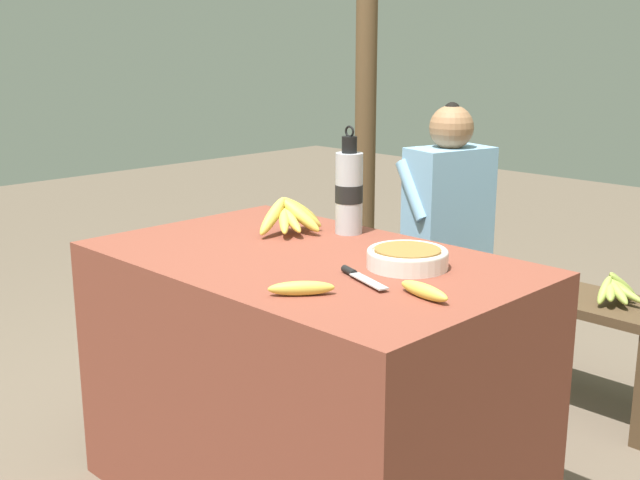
{
  "coord_description": "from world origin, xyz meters",
  "views": [
    {
      "loc": [
        1.59,
        -1.55,
        1.38
      ],
      "look_at": [
        0.0,
        0.05,
        0.82
      ],
      "focal_mm": 45.0,
      "sensor_mm": 36.0,
      "label": 1
    }
  ],
  "objects_px": {
    "seated_vendor": "(441,216)",
    "support_post_near": "(367,45)",
    "loose_banana_side": "(424,291)",
    "banana_bunch_green": "(616,289)",
    "banana_bunch_ripe": "(291,215)",
    "knife": "(357,275)",
    "water_bottle": "(349,191)",
    "wooden_bench": "(514,299)",
    "serving_bowl": "(407,257)",
    "loose_banana_front": "(301,288)"
  },
  "relations": [
    {
      "from": "water_bottle",
      "to": "support_post_near",
      "type": "distance_m",
      "value": 1.59
    },
    {
      "from": "loose_banana_front",
      "to": "support_post_near",
      "type": "relative_size",
      "value": 0.05
    },
    {
      "from": "wooden_bench",
      "to": "loose_banana_front",
      "type": "bearing_deg",
      "value": -79.59
    },
    {
      "from": "knife",
      "to": "seated_vendor",
      "type": "height_order",
      "value": "seated_vendor"
    },
    {
      "from": "loose_banana_side",
      "to": "wooden_bench",
      "type": "height_order",
      "value": "loose_banana_side"
    },
    {
      "from": "loose_banana_front",
      "to": "wooden_bench",
      "type": "xyz_separation_m",
      "value": [
        -0.26,
        1.43,
        -0.42
      ]
    },
    {
      "from": "water_bottle",
      "to": "seated_vendor",
      "type": "distance_m",
      "value": 0.93
    },
    {
      "from": "banana_bunch_ripe",
      "to": "knife",
      "type": "relative_size",
      "value": 1.39
    },
    {
      "from": "banana_bunch_ripe",
      "to": "serving_bowl",
      "type": "distance_m",
      "value": 0.52
    },
    {
      "from": "support_post_near",
      "to": "water_bottle",
      "type": "bearing_deg",
      "value": -50.18
    },
    {
      "from": "loose_banana_side",
      "to": "serving_bowl",
      "type": "bearing_deg",
      "value": 137.52
    },
    {
      "from": "wooden_bench",
      "to": "support_post_near",
      "type": "relative_size",
      "value": 0.52
    },
    {
      "from": "serving_bowl",
      "to": "knife",
      "type": "relative_size",
      "value": 1.09
    },
    {
      "from": "loose_banana_side",
      "to": "banana_bunch_ripe",
      "type": "bearing_deg",
      "value": 162.18
    },
    {
      "from": "banana_bunch_ripe",
      "to": "water_bottle",
      "type": "distance_m",
      "value": 0.2
    },
    {
      "from": "banana_bunch_ripe",
      "to": "seated_vendor",
      "type": "height_order",
      "value": "seated_vendor"
    },
    {
      "from": "water_bottle",
      "to": "banana_bunch_green",
      "type": "relative_size",
      "value": 1.49
    },
    {
      "from": "serving_bowl",
      "to": "loose_banana_side",
      "type": "xyz_separation_m",
      "value": [
        0.2,
        -0.18,
        -0.01
      ]
    },
    {
      "from": "water_bottle",
      "to": "support_post_near",
      "type": "xyz_separation_m",
      "value": [
        -0.98,
        1.17,
        0.44
      ]
    },
    {
      "from": "serving_bowl",
      "to": "water_bottle",
      "type": "height_order",
      "value": "water_bottle"
    },
    {
      "from": "loose_banana_side",
      "to": "banana_bunch_green",
      "type": "xyz_separation_m",
      "value": [
        -0.07,
        1.23,
        -0.29
      ]
    },
    {
      "from": "wooden_bench",
      "to": "seated_vendor",
      "type": "distance_m",
      "value": 0.46
    },
    {
      "from": "knife",
      "to": "wooden_bench",
      "type": "distance_m",
      "value": 1.33
    },
    {
      "from": "serving_bowl",
      "to": "support_post_near",
      "type": "xyz_separation_m",
      "value": [
        -1.37,
        1.36,
        0.55
      ]
    },
    {
      "from": "wooden_bench",
      "to": "banana_bunch_green",
      "type": "height_order",
      "value": "banana_bunch_green"
    },
    {
      "from": "water_bottle",
      "to": "loose_banana_front",
      "type": "height_order",
      "value": "water_bottle"
    },
    {
      "from": "seated_vendor",
      "to": "support_post_near",
      "type": "xyz_separation_m",
      "value": [
        -0.72,
        0.32,
        0.7
      ]
    },
    {
      "from": "banana_bunch_ripe",
      "to": "banana_bunch_green",
      "type": "height_order",
      "value": "banana_bunch_ripe"
    },
    {
      "from": "water_bottle",
      "to": "loose_banana_front",
      "type": "xyz_separation_m",
      "value": [
        0.36,
        -0.55,
        -0.12
      ]
    },
    {
      "from": "banana_bunch_ripe",
      "to": "loose_banana_front",
      "type": "height_order",
      "value": "banana_bunch_ripe"
    },
    {
      "from": "wooden_bench",
      "to": "banana_bunch_green",
      "type": "xyz_separation_m",
      "value": [
        0.41,
        -0.0,
        0.14
      ]
    },
    {
      "from": "serving_bowl",
      "to": "loose_banana_front",
      "type": "bearing_deg",
      "value": -94.31
    },
    {
      "from": "banana_bunch_ripe",
      "to": "knife",
      "type": "bearing_deg",
      "value": -24.61
    },
    {
      "from": "loose_banana_side",
      "to": "knife",
      "type": "relative_size",
      "value": 0.8
    },
    {
      "from": "serving_bowl",
      "to": "seated_vendor",
      "type": "distance_m",
      "value": 1.23
    },
    {
      "from": "serving_bowl",
      "to": "seated_vendor",
      "type": "relative_size",
      "value": 0.2
    },
    {
      "from": "serving_bowl",
      "to": "wooden_bench",
      "type": "relative_size",
      "value": 0.16
    },
    {
      "from": "knife",
      "to": "support_post_near",
      "type": "bearing_deg",
      "value": 149.79
    },
    {
      "from": "support_post_near",
      "to": "serving_bowl",
      "type": "bearing_deg",
      "value": -44.78
    },
    {
      "from": "wooden_bench",
      "to": "banana_bunch_green",
      "type": "distance_m",
      "value": 0.44
    },
    {
      "from": "loose_banana_front",
      "to": "knife",
      "type": "bearing_deg",
      "value": 88.6
    },
    {
      "from": "serving_bowl",
      "to": "support_post_near",
      "type": "height_order",
      "value": "support_post_near"
    },
    {
      "from": "knife",
      "to": "support_post_near",
      "type": "relative_size",
      "value": 0.08
    },
    {
      "from": "knife",
      "to": "wooden_bench",
      "type": "bearing_deg",
      "value": 120.81
    },
    {
      "from": "serving_bowl",
      "to": "support_post_near",
      "type": "relative_size",
      "value": 0.08
    },
    {
      "from": "water_bottle",
      "to": "banana_bunch_green",
      "type": "xyz_separation_m",
      "value": [
        0.51,
        0.87,
        -0.41
      ]
    },
    {
      "from": "banana_bunch_ripe",
      "to": "water_bottle",
      "type": "height_order",
      "value": "water_bottle"
    },
    {
      "from": "wooden_bench",
      "to": "support_post_near",
      "type": "xyz_separation_m",
      "value": [
        -1.08,
        0.3,
        0.98
      ]
    },
    {
      "from": "wooden_bench",
      "to": "support_post_near",
      "type": "distance_m",
      "value": 1.49
    },
    {
      "from": "banana_bunch_ripe",
      "to": "wooden_bench",
      "type": "relative_size",
      "value": 0.2
    }
  ]
}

